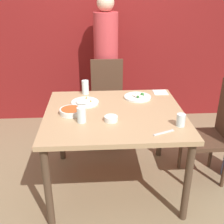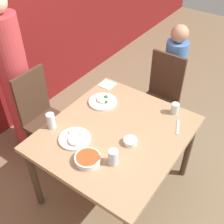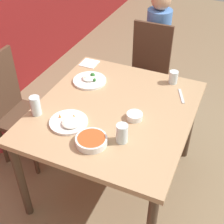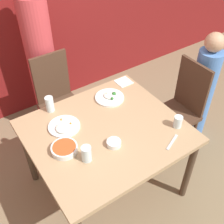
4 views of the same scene
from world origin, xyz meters
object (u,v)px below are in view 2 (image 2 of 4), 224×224
object	(u,v)px
plate_rice_adult	(75,139)
chair_child_spot	(160,96)
person_child	(172,80)
bowl_curry	(88,159)
chair_adult_spot	(43,115)
glass_water_tall	(113,157)
person_adult	(16,83)

from	to	relation	value
plate_rice_adult	chair_child_spot	bearing A→B (deg)	-6.92
person_child	bowl_curry	size ratio (longest dim) A/B	6.29
chair_adult_spot	chair_child_spot	bearing A→B (deg)	-40.35
bowl_curry	glass_water_tall	distance (m)	0.19
person_child	bowl_curry	xyz separation A→B (m)	(-1.61, -0.07, 0.21)
person_adult	glass_water_tall	bearing A→B (deg)	-100.63
person_child	glass_water_tall	size ratio (longest dim) A/B	9.80
glass_water_tall	bowl_curry	bearing A→B (deg)	120.25
bowl_curry	plate_rice_adult	bearing A→B (deg)	64.06
person_adult	plate_rice_adult	world-z (taller)	person_adult
chair_child_spot	person_adult	xyz separation A→B (m)	(-0.97, 1.14, 0.28)
bowl_curry	glass_water_tall	bearing A→B (deg)	-59.75
plate_rice_adult	glass_water_tall	distance (m)	0.38
person_child	person_adult	bearing A→B (deg)	137.83
chair_child_spot	bowl_curry	xyz separation A→B (m)	(-1.33, -0.07, 0.28)
person_adult	plate_rice_adult	bearing A→B (deg)	-103.96
person_adult	bowl_curry	distance (m)	1.26
chair_adult_spot	glass_water_tall	distance (m)	1.14
plate_rice_adult	bowl_curry	bearing A→B (deg)	-115.94
glass_water_tall	chair_adult_spot	bearing A→B (deg)	76.36
chair_child_spot	person_adult	bearing A→B (deg)	-139.44
chair_child_spot	bowl_curry	distance (m)	1.36
chair_child_spot	plate_rice_adult	world-z (taller)	chair_child_spot
chair_adult_spot	plate_rice_adult	bearing A→B (deg)	-109.90
person_adult	plate_rice_adult	xyz separation A→B (m)	(-0.25, -0.99, -0.01)
chair_adult_spot	person_adult	world-z (taller)	person_adult
plate_rice_adult	glass_water_tall	size ratio (longest dim) A/B	2.02
person_child	glass_water_tall	world-z (taller)	person_child
person_child	plate_rice_adult	world-z (taller)	person_child
plate_rice_adult	glass_water_tall	xyz separation A→B (m)	(-0.01, -0.38, 0.05)
chair_adult_spot	plate_rice_adult	xyz separation A→B (m)	(-0.25, -0.68, 0.27)
chair_child_spot	plate_rice_adult	xyz separation A→B (m)	(-1.22, 0.15, 0.27)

